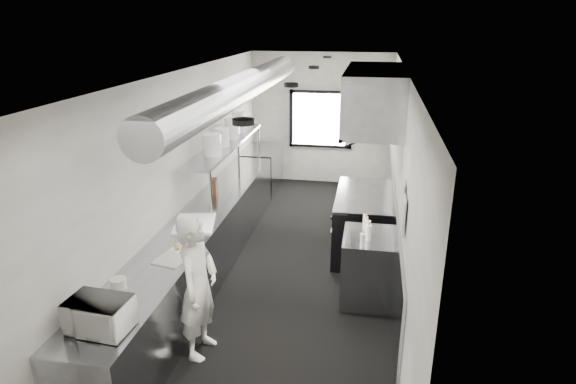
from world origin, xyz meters
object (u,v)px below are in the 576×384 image
at_px(pass_shelf, 227,145).
at_px(plate_stack_d, 239,122).
at_px(prep_counter, 201,247).
at_px(bottle_station, 368,268).
at_px(far_work_table, 261,169).
at_px(knife_block, 214,186).
at_px(exhaust_hood, 374,98).
at_px(squeeze_bottle_d, 366,223).
at_px(squeeze_bottle_a, 363,240).
at_px(squeeze_bottle_e, 365,220).
at_px(range, 362,223).
at_px(cutting_board, 194,223).
at_px(deli_tub_b, 117,284).
at_px(squeeze_bottle_b, 369,233).
at_px(microwave, 99,315).
at_px(plate_stack_a, 212,145).
at_px(small_plate, 178,250).
at_px(plate_stack_c, 232,128).
at_px(deli_tub_a, 118,284).
at_px(plate_stack_b, 222,137).
at_px(squeeze_bottle_c, 368,228).
at_px(line_cook, 198,287).

relative_size(pass_shelf, plate_stack_d, 8.54).
height_order(prep_counter, bottle_station, same).
xyz_separation_m(far_work_table, knife_block, (-0.10, -2.77, 0.57)).
xyz_separation_m(exhaust_hood, squeeze_bottle_d, (-0.01, -1.20, -1.40)).
bearing_deg(squeeze_bottle_a, squeeze_bottle_e, 89.15).
bearing_deg(range, cutting_board, -146.44).
distance_m(deli_tub_b, squeeze_bottle_b, 2.92).
xyz_separation_m(microwave, plate_stack_a, (-0.05, 3.30, 0.68)).
height_order(small_plate, plate_stack_a, plate_stack_a).
xyz_separation_m(bottle_station, plate_stack_c, (-2.33, 2.00, 1.29)).
relative_size(prep_counter, far_work_table, 5.00).
bearing_deg(small_plate, plate_stack_c, 92.60).
distance_m(exhaust_hood, plate_stack_d, 2.61).
bearing_deg(deli_tub_a, prep_counter, 85.17).
xyz_separation_m(cutting_board, plate_stack_b, (-0.06, 1.51, 0.80)).
bearing_deg(deli_tub_a, squeeze_bottle_c, 35.01).
xyz_separation_m(line_cook, plate_stack_c, (-0.58, 3.38, 0.94)).
bearing_deg(small_plate, far_work_table, 91.20).
distance_m(line_cook, squeeze_bottle_a, 1.98).
relative_size(bottle_station, squeeze_bottle_c, 4.50).
height_order(plate_stack_c, squeeze_bottle_e, plate_stack_c).
bearing_deg(small_plate, squeeze_bottle_d, 24.93).
bearing_deg(microwave, exhaust_hood, 63.22).
xyz_separation_m(bottle_station, squeeze_bottle_c, (-0.03, 0.00, 0.55)).
height_order(bottle_station, plate_stack_d, plate_stack_d).
bearing_deg(squeeze_bottle_b, squeeze_bottle_d, 97.80).
bearing_deg(pass_shelf, far_work_table, 88.93).
xyz_separation_m(knife_block, plate_stack_b, (0.06, 0.34, 0.70)).
bearing_deg(pass_shelf, squeeze_bottle_d, -33.42).
height_order(deli_tub_b, plate_stack_d, plate_stack_d).
bearing_deg(small_plate, plate_stack_a, 93.99).
bearing_deg(squeeze_bottle_c, squeeze_bottle_a, -99.10).
xyz_separation_m(line_cook, squeeze_bottle_a, (1.67, 1.05, 0.19)).
distance_m(exhaust_hood, deli_tub_a, 4.18).
height_order(exhaust_hood, knife_block, exhaust_hood).
bearing_deg(exhaust_hood, squeeze_bottle_d, -90.40).
relative_size(squeeze_bottle_b, squeeze_bottle_d, 1.14).
bearing_deg(knife_block, squeeze_bottle_d, -32.59).
bearing_deg(prep_counter, squeeze_bottle_e, 3.01).
bearing_deg(pass_shelf, squeeze_bottle_c, -36.30).
height_order(range, bottle_station, range).
bearing_deg(plate_stack_c, squeeze_bottle_c, -40.97).
bearing_deg(squeeze_bottle_b, range, 93.54).
bearing_deg(squeeze_bottle_a, plate_stack_c, 133.99).
distance_m(far_work_table, plate_stack_a, 3.21).
height_order(range, plate_stack_a, plate_stack_a).
xyz_separation_m(deli_tub_a, squeeze_bottle_c, (2.43, 1.70, 0.04)).
distance_m(far_work_table, squeeze_bottle_e, 4.25).
distance_m(bottle_station, line_cook, 2.25).
relative_size(bottle_station, small_plate, 4.97).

